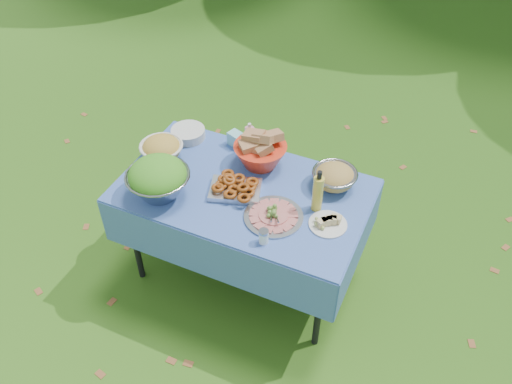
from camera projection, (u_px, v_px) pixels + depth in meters
ground at (245, 271)px, 3.70m from camera, size 80.00×80.00×0.00m
picnic_table at (244, 233)px, 3.44m from camera, size 1.46×0.86×0.76m
salad_bowl at (158, 179)px, 3.07m from camera, size 0.40×0.40×0.24m
pasta_bowl_white at (161, 148)px, 3.35m from camera, size 0.33×0.33×0.15m
plate_stack at (188, 133)px, 3.53m from camera, size 0.26×0.26×0.06m
wipes_box at (236, 139)px, 3.47m from camera, size 0.12×0.10×0.09m
sanitizer_bottle at (250, 135)px, 3.43m from camera, size 0.06×0.06×0.18m
bread_bowl at (260, 150)px, 3.28m from camera, size 0.33×0.33×0.22m
pasta_bowl_steel at (335, 177)px, 3.16m from camera, size 0.33×0.33×0.14m
fried_tray at (235, 188)px, 3.14m from camera, size 0.34×0.29×0.07m
charcuterie_platter at (274, 212)px, 2.99m from camera, size 0.44×0.44×0.08m
oil_bottle at (318, 191)px, 2.98m from camera, size 0.07×0.07×0.27m
cheese_plate at (328, 221)px, 2.95m from camera, size 0.26×0.26×0.06m
shaker at (264, 236)px, 2.85m from camera, size 0.07×0.07×0.09m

